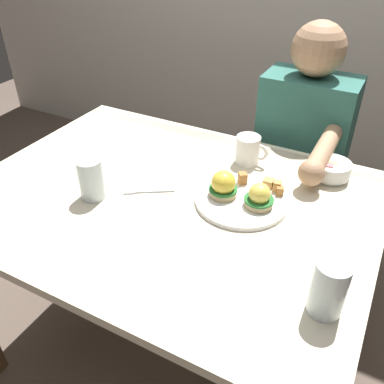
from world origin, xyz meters
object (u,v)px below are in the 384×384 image
Objects in this scene: fork at (146,191)px; water_glass_far at (92,181)px; eggs_benedict_plate at (241,195)px; diner_person at (300,153)px; fruit_bowl at (332,170)px; water_glass_near at (328,291)px; coffee_mug at (249,149)px; dining_table at (169,223)px.

water_glass_far reaches higher than fork.
diner_person reaches higher than eggs_benedict_plate.
eggs_benedict_plate is at bearing -127.95° from fruit_bowl.
diner_person reaches higher than water_glass_near.
coffee_mug reaches higher than eggs_benedict_plate.
dining_table is 10.00× the size of fruit_bowl.
water_glass_near reaches higher than fork.
coffee_mug is at bearing 126.65° from water_glass_near.
dining_table is at bearing -141.05° from fruit_bowl.
dining_table is at bearing -160.97° from eggs_benedict_plate.
fruit_bowl is 0.97× the size of water_glass_far.
diner_person is (0.44, 0.71, -0.14)m from water_glass_far.
fruit_bowl is (0.41, 0.33, 0.14)m from dining_table.
water_glass_near is (0.58, -0.19, 0.06)m from fork.
water_glass_near is (0.11, -0.53, 0.03)m from fruit_bowl.
diner_person is at bearing 85.60° from eggs_benedict_plate.
fruit_bowl reaches higher than fork.
diner_person reaches higher than fruit_bowl.
water_glass_far reaches higher than dining_table.
fruit_bowl is 1.08× the size of coffee_mug.
eggs_benedict_plate is at bearing 19.03° from dining_table.
coffee_mug is 0.10× the size of diner_person.
water_glass_near is at bearing -71.83° from diner_person.
eggs_benedict_plate is 2.03× the size of water_glass_near.
coffee_mug is at bearing 106.63° from eggs_benedict_plate.
water_glass_near is at bearing -42.26° from eggs_benedict_plate.
water_glass_far is at bearing -129.47° from coffee_mug.
diner_person is (-0.16, 0.27, -0.12)m from fruit_bowl.
fork is at bearing -169.22° from dining_table.
coffee_mug is at bearing 55.93° from fork.
water_glass_far reaches higher than coffee_mug.
water_glass_far is (-0.60, -0.43, 0.02)m from fruit_bowl.
diner_person is at bearing 67.76° from dining_table.
water_glass_near is (0.37, -0.50, 0.01)m from coffee_mug.
fork is 1.06× the size of water_glass_near.
fork is at bearing -144.30° from fruit_bowl.
water_glass_near is (0.31, -0.28, 0.03)m from eggs_benedict_plate.
diner_person is (0.04, 0.53, -0.12)m from eggs_benedict_plate.
coffee_mug is (0.14, 0.29, 0.16)m from dining_table.
dining_table is 0.13m from fork.
water_glass_far is 0.11× the size of diner_person.
fork is 0.61m from water_glass_near.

